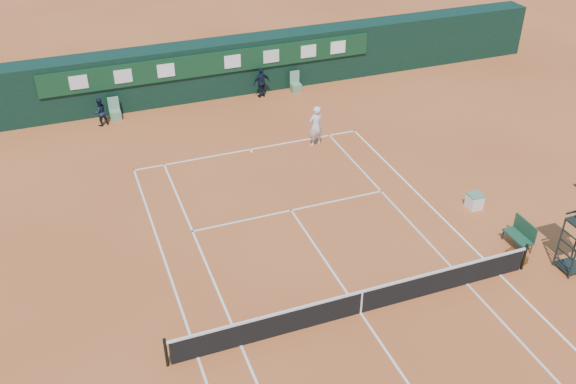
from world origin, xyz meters
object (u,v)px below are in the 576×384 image
object	(u,v)px
player_bench	(521,233)
cooler	(475,201)
tennis_net	(361,301)
player	(316,126)

from	to	relation	value
player_bench	cooler	xyz separation A→B (m)	(-0.09, 2.78, -0.27)
cooler	player_bench	bearing A→B (deg)	-88.14
tennis_net	player	xyz separation A→B (m)	(3.08, 11.23, 0.50)
tennis_net	cooler	distance (m)	8.12
cooler	player	xyz separation A→B (m)	(-4.00, 7.26, 0.69)
player_bench	tennis_net	bearing A→B (deg)	-170.65
cooler	player	world-z (taller)	player
tennis_net	player	distance (m)	11.65
player_bench	player	bearing A→B (deg)	112.18
player_bench	player	world-z (taller)	player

